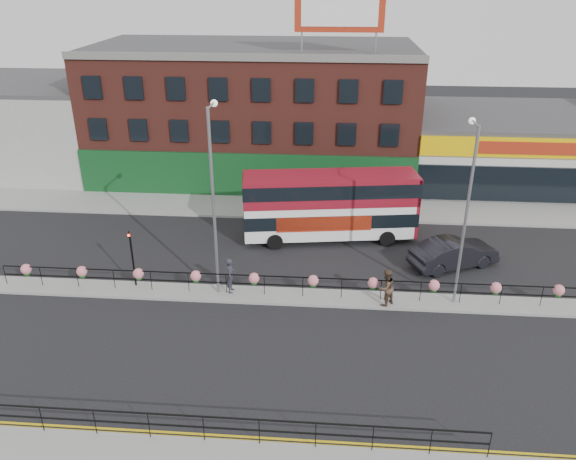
# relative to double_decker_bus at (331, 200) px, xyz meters

# --- Properties ---
(ground) EXTENTS (120.00, 120.00, 0.00)m
(ground) POSITION_rel_double_decker_bus_xyz_m (-2.31, -7.25, -2.66)
(ground) COLOR black
(ground) RESTS_ON ground
(north_pavement) EXTENTS (60.00, 4.00, 0.15)m
(north_pavement) POSITION_rel_double_decker_bus_xyz_m (-2.31, 4.75, -2.58)
(north_pavement) COLOR gray
(north_pavement) RESTS_ON ground
(median) EXTENTS (60.00, 1.60, 0.15)m
(median) POSITION_rel_double_decker_bus_xyz_m (-2.31, -7.25, -2.58)
(median) COLOR gray
(median) RESTS_ON ground
(yellow_line_inner) EXTENTS (60.00, 0.10, 0.01)m
(yellow_line_inner) POSITION_rel_double_decker_bus_xyz_m (-2.31, -16.95, -2.65)
(yellow_line_inner) COLOR gold
(yellow_line_inner) RESTS_ON ground
(yellow_line_outer) EXTENTS (60.00, 0.10, 0.01)m
(yellow_line_outer) POSITION_rel_double_decker_bus_xyz_m (-2.31, -17.13, -2.65)
(yellow_line_outer) COLOR gold
(yellow_line_outer) RESTS_ON ground
(brick_building) EXTENTS (25.00, 12.21, 10.30)m
(brick_building) POSITION_rel_double_decker_bus_xyz_m (-6.31, 12.71, 2.47)
(brick_building) COLOR brown
(brick_building) RESTS_ON ground
(supermarket) EXTENTS (15.00, 12.25, 5.30)m
(supermarket) POSITION_rel_double_decker_bus_xyz_m (13.69, 12.65, -0.01)
(supermarket) COLOR silver
(supermarket) RESTS_ON ground
(warehouse_west) EXTENTS (15.50, 12.00, 7.30)m
(warehouse_west) POSITION_rel_double_decker_bus_xyz_m (-26.56, 12.75, 0.99)
(warehouse_west) COLOR #9FA09B
(warehouse_west) RESTS_ON ground
(billboard) EXTENTS (6.00, 0.29, 4.40)m
(billboard) POSITION_rel_double_decker_bus_xyz_m (0.19, 7.74, 10.53)
(billboard) COLOR #A32712
(billboard) RESTS_ON brick_building
(median_railing) EXTENTS (30.04, 0.56, 1.23)m
(median_railing) POSITION_rel_double_decker_bus_xyz_m (-2.31, -7.25, -1.61)
(median_railing) COLOR black
(median_railing) RESTS_ON median
(south_railing) EXTENTS (20.04, 0.05, 1.12)m
(south_railing) POSITION_rel_double_decker_bus_xyz_m (-4.31, -17.35, -1.69)
(south_railing) COLOR black
(south_railing) RESTS_ON south_pavement
(double_decker_bus) EXTENTS (10.94, 4.01, 4.32)m
(double_decker_bus) POSITION_rel_double_decker_bus_xyz_m (0.00, 0.00, 0.00)
(double_decker_bus) COLOR white
(double_decker_bus) RESTS_ON ground
(car) EXTENTS (5.69, 6.51, 1.70)m
(car) POSITION_rel_double_decker_bus_xyz_m (7.12, -3.09, -1.81)
(car) COLOR black
(car) RESTS_ON ground
(pedestrian_a) EXTENTS (0.77, 0.56, 1.93)m
(pedestrian_a) POSITION_rel_double_decker_bus_xyz_m (-5.09, -7.08, -1.54)
(pedestrian_a) COLOR #282732
(pedestrian_a) RESTS_ON median
(pedestrian_b) EXTENTS (1.70, 1.69, 1.97)m
(pedestrian_b) POSITION_rel_double_decker_bus_xyz_m (2.88, -7.72, -1.52)
(pedestrian_b) COLOR #4B3929
(pedestrian_b) RESTS_ON median
(lamp_column_west) EXTENTS (0.35, 1.72, 9.78)m
(lamp_column_west) POSITION_rel_double_decker_bus_xyz_m (-5.74, -6.94, 3.29)
(lamp_column_west) COLOR gray
(lamp_column_west) RESTS_ON median
(lamp_column_east) EXTENTS (0.33, 1.61, 9.18)m
(lamp_column_east) POSITION_rel_double_decker_bus_xyz_m (6.41, -6.97, 2.94)
(lamp_column_east) COLOR gray
(lamp_column_east) RESTS_ON median
(traffic_light_median) EXTENTS (0.15, 0.28, 3.65)m
(traffic_light_median) POSITION_rel_double_decker_bus_xyz_m (-10.31, -6.85, -0.19)
(traffic_light_median) COLOR black
(traffic_light_median) RESTS_ON median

